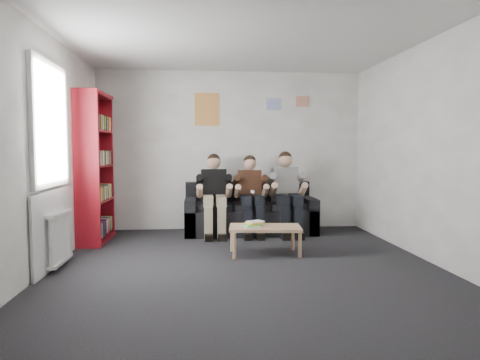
% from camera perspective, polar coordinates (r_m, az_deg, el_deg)
% --- Properties ---
extents(room_shell, '(5.00, 5.00, 5.00)m').
position_cam_1_polar(room_shell, '(4.89, 0.81, 3.90)').
color(room_shell, black).
rests_on(room_shell, ground).
extents(sofa, '(2.11, 0.86, 0.82)m').
position_cam_1_polar(sofa, '(7.09, 1.29, -4.63)').
color(sofa, black).
rests_on(sofa, ground).
extents(bookshelf, '(0.33, 0.99, 2.20)m').
position_cam_1_polar(bookshelf, '(6.66, -18.65, 1.56)').
color(bookshelf, maroon).
rests_on(bookshelf, ground).
extents(coffee_table, '(0.92, 0.51, 0.37)m').
position_cam_1_polar(coffee_table, '(5.61, 3.35, -6.63)').
color(coffee_table, tan).
rests_on(coffee_table, ground).
extents(game_cases, '(0.27, 0.24, 0.06)m').
position_cam_1_polar(game_cases, '(5.57, 1.79, -5.89)').
color(game_cases, white).
rests_on(game_cases, coffee_table).
extents(person_left, '(0.40, 0.86, 1.30)m').
position_cam_1_polar(person_left, '(6.80, -3.45, -2.02)').
color(person_left, black).
rests_on(person_left, sofa).
extents(person_middle, '(0.39, 0.83, 1.28)m').
position_cam_1_polar(person_middle, '(6.85, 1.48, -2.05)').
color(person_middle, '#472917').
rests_on(person_middle, sofa).
extents(person_right, '(0.42, 0.90, 1.34)m').
position_cam_1_polar(person_right, '(6.94, 6.32, -1.80)').
color(person_right, white).
rests_on(person_right, sofa).
extents(radiator, '(0.10, 0.64, 0.60)m').
position_cam_1_polar(radiator, '(5.41, -22.90, -7.06)').
color(radiator, white).
rests_on(radiator, ground).
extents(window, '(0.05, 1.30, 2.36)m').
position_cam_1_polar(window, '(5.35, -23.85, 0.13)').
color(window, white).
rests_on(window, room_shell).
extents(poster_large, '(0.42, 0.01, 0.55)m').
position_cam_1_polar(poster_large, '(7.38, -4.40, 9.37)').
color(poster_large, '#E8D352').
rests_on(poster_large, room_shell).
extents(poster_blue, '(0.25, 0.01, 0.20)m').
position_cam_1_polar(poster_blue, '(7.50, 4.55, 10.06)').
color(poster_blue, blue).
rests_on(poster_blue, room_shell).
extents(poster_pink, '(0.22, 0.01, 0.18)m').
position_cam_1_polar(poster_pink, '(7.61, 8.33, 10.32)').
color(poster_pink, '#B6388E').
rests_on(poster_pink, room_shell).
extents(poster_sign, '(0.20, 0.01, 0.14)m').
position_cam_1_polar(poster_sign, '(7.42, -9.13, 10.86)').
color(poster_sign, silver).
rests_on(poster_sign, room_shell).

